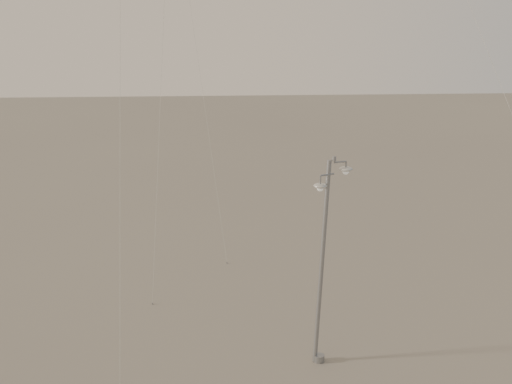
{
  "coord_description": "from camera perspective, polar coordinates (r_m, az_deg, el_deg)",
  "views": [
    {
      "loc": [
        0.34,
        -21.44,
        14.88
      ],
      "look_at": [
        1.94,
        5.0,
        7.25
      ],
      "focal_mm": 50.0,
      "sensor_mm": 36.0,
      "label": 1
    }
  ],
  "objects": [
    {
      "name": "street_lamp",
      "position": [
        28.39,
        5.47,
        -5.15
      ],
      "size": [
        1.55,
        0.89,
        8.7
      ],
      "color": "gray",
      "rests_on": "ground"
    }
  ]
}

